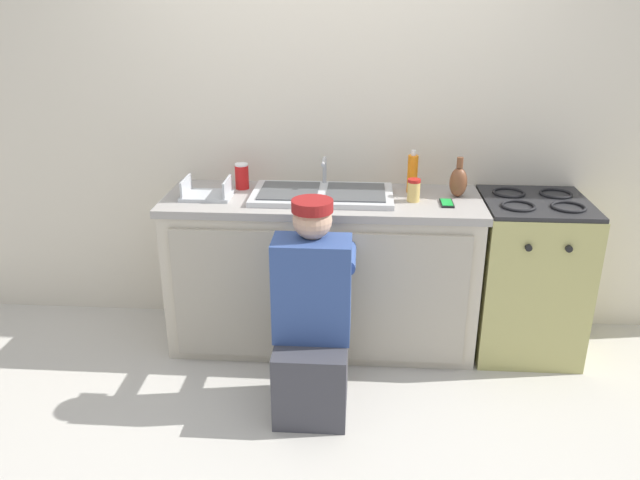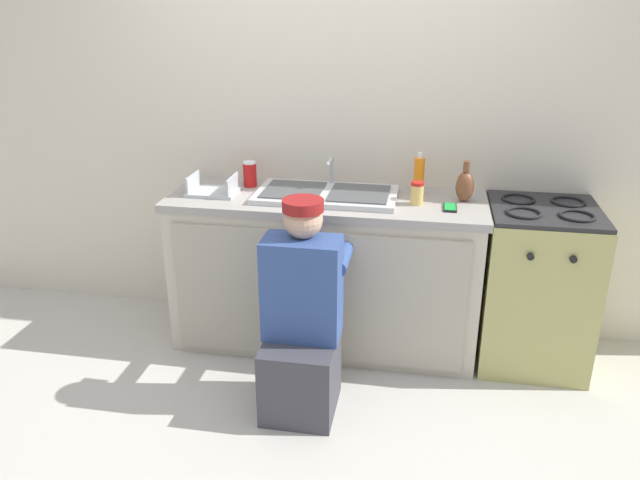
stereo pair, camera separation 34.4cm
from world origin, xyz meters
TOP-DOWN VIEW (x-y plane):
  - ground_plane at (0.00, 0.00)m, footprint 12.00×12.00m
  - back_wall at (0.00, 0.65)m, footprint 6.00×0.10m
  - counter_cabinet at (0.00, 0.29)m, footprint 1.77×0.62m
  - countertop at (0.00, 0.30)m, footprint 1.81×0.62m
  - sink_double_basin at (0.00, 0.30)m, footprint 0.80×0.44m
  - stove_range at (1.20, 0.30)m, footprint 0.59×0.62m
  - plumber_person at (-0.01, -0.37)m, footprint 0.42×0.61m
  - condiment_jar at (0.51, 0.26)m, footprint 0.07×0.07m
  - soap_bottle_orange at (0.51, 0.43)m, footprint 0.06×0.06m
  - cell_phone at (0.69, 0.22)m, footprint 0.07×0.14m
  - soda_cup_red at (-0.49, 0.44)m, footprint 0.08×0.08m
  - vase_decorative at (0.77, 0.36)m, footprint 0.10×0.10m
  - dish_rack_tray at (-0.66, 0.25)m, footprint 0.28×0.22m

SIDE VIEW (x-z plane):
  - ground_plane at x=0.00m, z-range 0.00..0.00m
  - counter_cabinet at x=0.00m, z-range 0.00..0.88m
  - plumber_person at x=-0.01m, z-range -0.09..1.01m
  - stove_range at x=1.20m, z-range 0.00..0.94m
  - countertop at x=0.00m, z-range 0.88..0.92m
  - cell_phone at x=0.69m, z-range 0.92..0.93m
  - sink_double_basin at x=0.00m, z-range 0.85..1.04m
  - dish_rack_tray at x=-0.66m, z-range 0.89..1.00m
  - condiment_jar at x=0.51m, z-range 0.92..1.05m
  - soda_cup_red at x=-0.49m, z-range 0.92..1.07m
  - vase_decorative at x=0.77m, z-range 0.90..1.13m
  - soap_bottle_orange at x=0.51m, z-range 0.91..1.16m
  - back_wall at x=0.00m, z-range 0.00..2.50m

